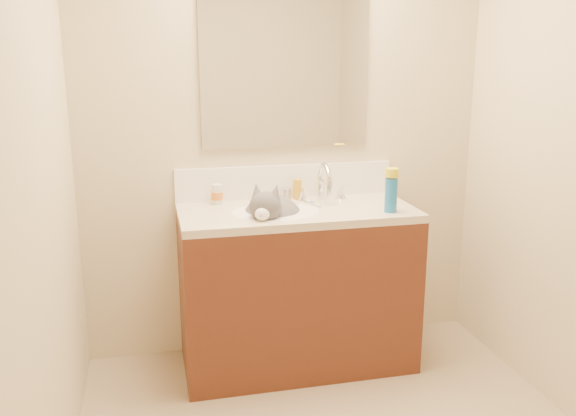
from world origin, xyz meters
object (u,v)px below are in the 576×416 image
cat (271,216)px  amber_bottle (297,189)px  pill_bottle (217,194)px  silver_jar (286,194)px  vanity_cabinet (297,291)px  basin (276,225)px  spray_can (391,195)px  faucet (324,185)px

cat → amber_bottle: (0.19, 0.22, 0.08)m
pill_bottle → silver_jar: (0.38, 0.02, -0.02)m
vanity_cabinet → amber_bottle: 0.55m
basin → amber_bottle: (0.17, 0.24, 0.13)m
basin → spray_can: spray_can is taller
basin → cat: cat is taller
spray_can → vanity_cabinet: bearing=159.4°
basin → pill_bottle: 0.37m
faucet → silver_jar: 0.21m
amber_bottle → basin: bearing=-126.2°
faucet → spray_can: (0.26, -0.30, -0.00)m
faucet → cat: bearing=-154.1°
pill_bottle → silver_jar: size_ratio=1.72×
cat → spray_can: 0.61m
silver_jar → spray_can: size_ratio=0.36×
basin → amber_bottle: amber_bottle is taller
silver_jar → spray_can: (0.45, -0.38, 0.05)m
spray_can → basin: bearing=166.4°
basin → pill_bottle: size_ratio=4.28×
vanity_cabinet → cat: cat is taller
faucet → cat: (-0.32, -0.15, -0.11)m
basin → silver_jar: size_ratio=7.39×
vanity_cabinet → spray_can: (0.44, -0.17, 0.54)m
vanity_cabinet → cat: (-0.14, -0.02, 0.42)m
vanity_cabinet → amber_bottle: size_ratio=10.86×
faucet → basin: bearing=-150.9°
vanity_cabinet → cat: 0.45m
silver_jar → spray_can: spray_can is taller
faucet → pill_bottle: faucet is taller
silver_jar → vanity_cabinet: bearing=-87.5°
vanity_cabinet → spray_can: size_ratio=7.03×
faucet → amber_bottle: size_ratio=2.54×
basin → pill_bottle: pill_bottle is taller
faucet → pill_bottle: bearing=174.2°
faucet → cat: faucet is taller
vanity_cabinet → basin: bearing=-166.0°
vanity_cabinet → amber_bottle: bearing=75.7°
amber_bottle → spray_can: (0.39, -0.37, 0.03)m
amber_bottle → spray_can: spray_can is taller
pill_bottle → amber_bottle: amber_bottle is taller
cat → basin: bearing=-10.9°
faucet → amber_bottle: faucet is taller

